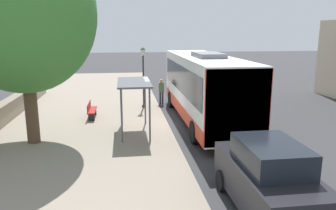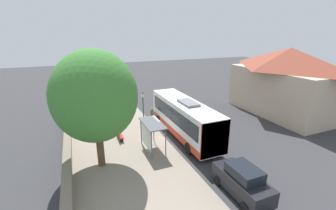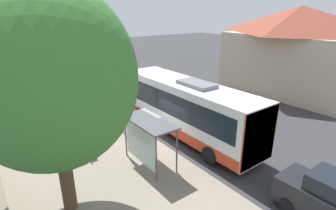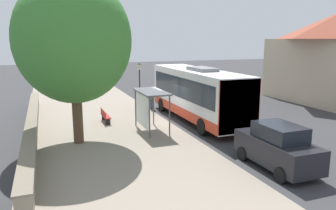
# 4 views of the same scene
# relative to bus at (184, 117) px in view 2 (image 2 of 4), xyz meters

# --- Properties ---
(ground_plane) EXTENTS (120.00, 120.00, 0.00)m
(ground_plane) POSITION_rel_bus_xyz_m (-1.89, -0.14, -1.92)
(ground_plane) COLOR #353538
(ground_plane) RESTS_ON ground
(sidewalk_plaza) EXTENTS (9.00, 44.00, 0.02)m
(sidewalk_plaza) POSITION_rel_bus_xyz_m (-6.39, -0.14, -1.91)
(sidewalk_plaza) COLOR gray
(sidewalk_plaza) RESTS_ON ground
(stone_wall) EXTENTS (0.60, 20.00, 1.07)m
(stone_wall) POSITION_rel_bus_xyz_m (-10.44, -0.14, -1.38)
(stone_wall) COLOR gray
(stone_wall) RESTS_ON ground
(background_building) EXTENTS (7.97, 12.68, 8.04)m
(background_building) POSITION_rel_bus_xyz_m (14.52, 1.32, 2.21)
(background_building) COLOR #C6B293
(background_building) RESTS_ON ground
(bus) EXTENTS (2.62, 10.58, 3.72)m
(bus) POSITION_rel_bus_xyz_m (0.00, 0.00, 0.00)
(bus) COLOR white
(bus) RESTS_ON ground
(bus_shelter) EXTENTS (1.50, 3.24, 2.47)m
(bus_shelter) POSITION_rel_bus_xyz_m (-3.81, -1.37, 0.10)
(bus_shelter) COLOR #515459
(bus_shelter) RESTS_ON ground
(pedestrian) EXTENTS (0.34, 0.22, 1.68)m
(pedestrian) POSITION_rel_bus_xyz_m (-1.68, 4.68, -0.93)
(pedestrian) COLOR #2D3347
(pedestrian) RESTS_ON ground
(bench) EXTENTS (0.40, 1.75, 0.88)m
(bench) POSITION_rel_bus_xyz_m (-5.97, 1.66, -1.44)
(bench) COLOR maroon
(bench) RESTS_ON ground
(street_lamp_near) EXTENTS (0.28, 0.28, 3.78)m
(street_lamp_near) POSITION_rel_bus_xyz_m (-2.90, 3.89, 0.33)
(street_lamp_near) COLOR #2D332D
(street_lamp_near) RESTS_ON ground
(shade_tree) EXTENTS (5.92, 5.92, 8.73)m
(shade_tree) POSITION_rel_bus_xyz_m (-8.08, -2.22, 3.54)
(shade_tree) COLOR brown
(shade_tree) RESTS_ON ground
(parked_car_behind_bus) EXTENTS (1.85, 4.04, 1.98)m
(parked_car_behind_bus) POSITION_rel_bus_xyz_m (-0.45, -8.93, -0.97)
(parked_car_behind_bus) COLOR black
(parked_car_behind_bus) RESTS_ON ground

